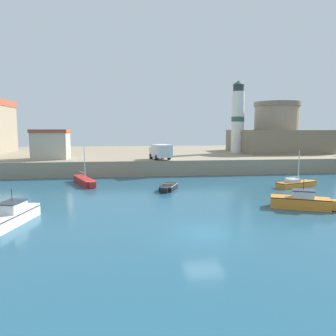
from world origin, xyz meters
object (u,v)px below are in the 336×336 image
Objects in this scene: motorboat_orange_0 at (302,201)px; harbor_shed_mid_row at (51,144)px; sailboat_red_2 at (84,181)px; motorboat_white_3 at (12,215)px; truck_on_quay at (161,151)px; dinghy_black_1 at (168,187)px; fortress at (276,135)px; lighthouse at (238,118)px; sailboat_orange_4 at (296,184)px.

harbor_shed_mid_row is at bearing 135.41° from motorboat_orange_0.
motorboat_orange_0 is 0.82× the size of sailboat_red_2.
motorboat_white_3 is (-22.73, -1.44, -0.04)m from motorboat_orange_0.
truck_on_quay is at bearing 113.67° from motorboat_orange_0.
motorboat_orange_0 is 24.18m from truck_on_quay.
sailboat_red_2 reaches higher than dinghy_black_1.
fortress is at bearing 44.71° from motorboat_white_3.
harbor_shed_mid_row is at bearing 168.12° from truck_on_quay.
truck_on_quay reaches higher than motorboat_white_3.
harbor_shed_mid_row is (-15.66, 15.65, 4.09)m from dinghy_black_1.
fortress is (24.34, 25.44, 5.07)m from dinghy_black_1.
harbor_shed_mid_row is (-32.00, -9.04, -4.27)m from lighthouse.
sailboat_orange_4 is (27.51, 11.11, -0.17)m from motorboat_white_3.
harbor_shed_mid_row reaches higher than sailboat_orange_4.
lighthouse is at bearing 79.71° from motorboat_orange_0.
sailboat_red_2 is (-9.59, 4.95, 0.12)m from dinghy_black_1.
sailboat_orange_4 is 1.06× the size of harbor_shed_mid_row.
harbor_shed_mid_row reaches higher than motorboat_orange_0.
truck_on_quay is (-15.89, -12.43, -5.26)m from lighthouse.
sailboat_red_2 is at bearing -143.91° from truck_on_quay.
sailboat_red_2 is 0.49× the size of lighthouse.
dinghy_black_1 is at bearing -27.28° from sailboat_red_2.
motorboat_orange_0 is 0.36× the size of fortress.
truck_on_quay is at bearing 60.81° from motorboat_white_3.
motorboat_white_3 is 27.26m from harbor_shed_mid_row.
sailboat_red_2 is (-19.68, 14.68, -0.16)m from motorboat_orange_0.
dinghy_black_1 is 10.79m from sailboat_red_2.
sailboat_red_2 is 1.41× the size of truck_on_quay.
motorboat_orange_0 is at bearing -66.33° from truck_on_quay.
motorboat_white_3 is 1.17× the size of harbor_shed_mid_row.
harbor_shed_mid_row is (-6.07, 10.71, 3.96)m from sailboat_red_2.
lighthouse is 2.84× the size of truck_on_quay.
motorboat_orange_0 is 10.79m from sailboat_orange_4.
motorboat_white_3 is at bearing -176.38° from motorboat_orange_0.
sailboat_orange_4 is at bearing -40.53° from truck_on_quay.
sailboat_orange_4 is at bearing -93.42° from lighthouse.
dinghy_black_1 is (-10.09, 9.73, -0.29)m from motorboat_orange_0.
sailboat_orange_4 is 34.56m from harbor_shed_mid_row.
harbor_shed_mid_row is (-25.75, 25.39, 3.80)m from motorboat_orange_0.
dinghy_black_1 is 0.28× the size of lighthouse.
lighthouse is at bearing -174.69° from fortress.
motorboat_orange_0 is 1.02× the size of harbor_shed_mid_row.
sailboat_red_2 reaches higher than motorboat_orange_0.
lighthouse reaches higher than fortress.
sailboat_orange_4 reaches higher than dinghy_black_1.
motorboat_white_3 is 29.67m from sailboat_orange_4.
fortress is 2.87× the size of harbor_shed_mid_row.
motorboat_orange_0 is 14.02m from dinghy_black_1.
fortress is at bearing 31.12° from sailboat_red_2.
dinghy_black_1 is 0.67× the size of sailboat_orange_4.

